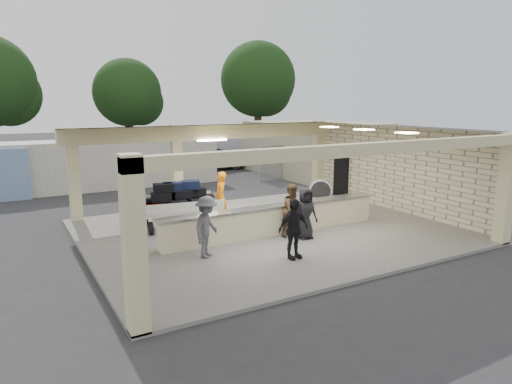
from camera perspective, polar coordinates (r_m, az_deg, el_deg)
ground at (r=15.89m, az=1.37°, el=-5.11°), size 120.00×120.00×0.00m
pavilion at (r=16.23m, az=0.83°, el=0.15°), size 12.01×10.00×3.55m
baggage_counter at (r=15.32m, az=2.35°, el=-3.46°), size 8.20×0.58×0.98m
luggage_cart at (r=16.25m, az=-9.76°, el=-1.24°), size 2.99×2.10×1.62m
drum_fan at (r=19.91m, az=8.03°, el=0.14°), size 0.99×0.79×1.08m
baggage_handler at (r=16.55m, az=-4.45°, el=-0.73°), size 0.60×0.78×1.90m
passenger_a at (r=15.03m, az=4.64°, el=-2.26°), size 0.91×0.54×1.75m
passenger_b at (r=12.86m, az=4.71°, el=-4.62°), size 1.04×0.44×1.73m
passenger_c at (r=13.01m, az=-6.18°, el=-4.36°), size 1.12×1.07×1.78m
passenger_d at (r=14.79m, az=6.18°, el=-2.66°), size 0.84×0.39×1.67m
car_white_a at (r=32.16m, az=2.77°, el=4.66°), size 5.50×2.61×1.57m
car_white_b at (r=33.01m, az=4.09°, el=4.81°), size 5.04×2.11×1.56m
car_dark at (r=30.54m, az=-5.35°, el=4.23°), size 4.70×2.09×1.52m
container_white at (r=25.26m, az=-18.19°, el=3.39°), size 11.67×2.46×2.52m
fence at (r=29.23m, az=10.86°, el=4.34°), size 12.06×0.06×2.03m
tree_mid at (r=40.52m, az=-15.40°, el=11.56°), size 6.00×5.60×8.00m
tree_right at (r=44.23m, az=0.51°, el=13.52°), size 7.20×7.00×10.00m
adjacent_building at (r=29.01m, az=7.34°, el=5.48°), size 6.00×8.00×3.20m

